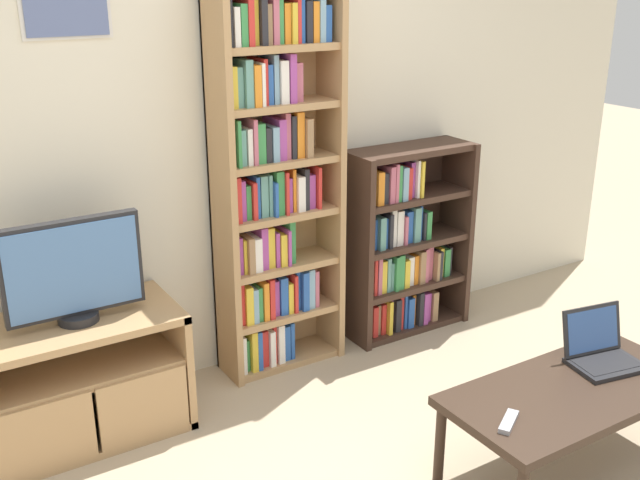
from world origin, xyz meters
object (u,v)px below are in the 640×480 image
coffee_table (573,396)px  bookshelf_short (399,245)px  remote_near_laptop (509,422)px  bookshelf_tall (271,186)px  tv_stand (80,379)px  laptop (600,350)px  television (73,272)px

coffee_table → bookshelf_short: bearing=81.5°
coffee_table → remote_near_laptop: remote_near_laptop is taller
bookshelf_tall → remote_near_laptop: bearing=-83.4°
tv_stand → laptop: (1.98, -1.28, 0.17)m
remote_near_laptop → tv_stand: bearing=10.8°
remote_near_laptop → bookshelf_tall: bearing=-24.6°
television → bookshelf_short: 1.94m
coffee_table → tv_stand: bearing=141.3°
bookshelf_short → coffee_table: bookshelf_short is taller
bookshelf_short → coffee_table: size_ratio=0.99×
remote_near_laptop → television: bearing=10.4°
tv_stand → bookshelf_short: 1.96m
television → bookshelf_short: bearing=4.4°
television → coffee_table: bearing=-38.9°
tv_stand → coffee_table: 2.19m
tv_stand → remote_near_laptop: (1.28, -1.42, 0.12)m
television → bookshelf_short: bookshelf_short is taller
coffee_table → remote_near_laptop: bearing=-173.3°
laptop → bookshelf_short: bearing=102.0°
tv_stand → bookshelf_tall: bookshelf_tall is taller
tv_stand → laptop: 2.36m
tv_stand → remote_near_laptop: bearing=-48.0°
bookshelf_tall → laptop: size_ratio=5.79×
tv_stand → television: size_ratio=1.55×
television → remote_near_laptop: 1.93m
laptop → remote_near_laptop: laptop is taller
television → coffee_table: (1.69, -1.36, -0.46)m
television → laptop: bearing=-33.0°
bookshelf_short → remote_near_laptop: 1.70m
coffee_table → remote_near_laptop: size_ratio=7.09×
tv_stand → bookshelf_short: bookshelf_short is taller
bookshelf_short → laptop: size_ratio=3.23×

